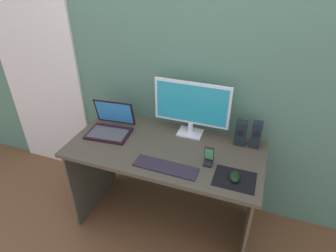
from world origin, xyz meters
TOP-DOWN VIEW (x-y plane):
  - ground_plane at (0.00, 0.00)m, footprint 8.00×8.00m
  - wall_back at (0.00, 0.39)m, footprint 6.00×0.04m
  - door_left at (-1.31, 0.36)m, footprint 0.82×0.02m
  - desk at (0.00, 0.00)m, footprint 1.36×0.64m
  - monitor at (0.12, 0.24)m, footprint 0.55×0.14m
  - speaker_right at (0.58, 0.23)m, footprint 0.07×0.07m
  - speaker_near_monitor at (0.48, 0.23)m, footprint 0.07×0.07m
  - laptop at (-0.46, 0.06)m, footprint 0.33×0.29m
  - keyboard_external at (0.08, -0.20)m, footprint 0.42×0.13m
  - mousepad at (0.51, -0.16)m, footprint 0.25×0.20m
  - mouse at (0.51, -0.15)m, footprint 0.07×0.11m
  - phone_in_dock at (0.32, -0.07)m, footprint 0.06×0.06m

SIDE VIEW (x-z plane):
  - ground_plane at x=0.00m, z-range 0.00..0.00m
  - desk at x=0.00m, z-range 0.21..0.95m
  - mousepad at x=0.51m, z-range 0.74..0.74m
  - keyboard_external at x=0.08m, z-range 0.74..0.75m
  - mouse at x=0.51m, z-range 0.74..0.77m
  - laptop at x=-0.46m, z-range 0.67..0.89m
  - phone_in_dock at x=0.32m, z-range 0.71..0.85m
  - speaker_near_monitor at x=0.48m, z-range 0.74..0.92m
  - speaker_right at x=0.58m, z-range 0.74..0.93m
  - monitor at x=0.12m, z-range 0.76..1.17m
  - door_left at x=-1.31m, z-range 0.00..2.02m
  - wall_back at x=0.00m, z-range 0.00..2.50m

